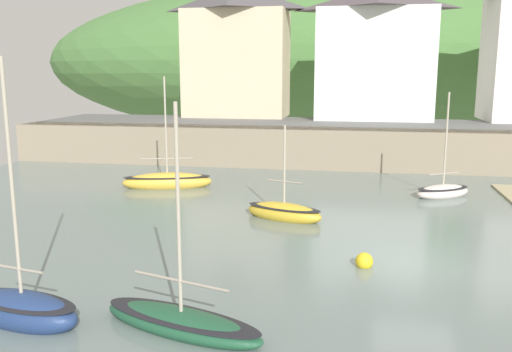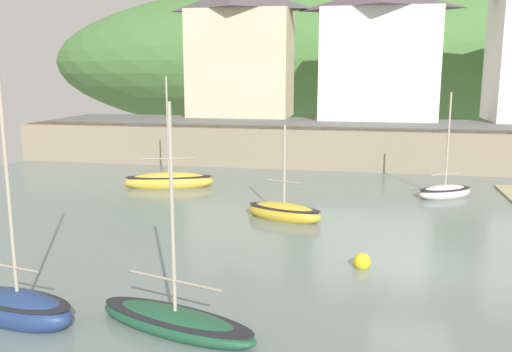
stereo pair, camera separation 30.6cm
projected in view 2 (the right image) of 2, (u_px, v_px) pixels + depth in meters
quay_seawall at (392, 146)px, 33.42m from camera, size 48.00×9.40×2.40m
hillside_backdrop at (360, 62)px, 69.17m from camera, size 80.00×44.00×19.80m
waterfront_building_left at (241, 51)px, 41.84m from camera, size 7.94×4.98×9.80m
waterfront_building_centre at (378, 53)px, 39.91m from camera, size 8.50×6.27×9.39m
sailboat_blue_trim at (169, 181)px, 28.26m from camera, size 4.71×2.50×5.84m
sailboat_far_left at (445, 192)px, 26.02m from camera, size 3.07×2.60×5.10m
motorboat_with_cabin at (19, 307)px, 13.16m from camera, size 3.30×1.83×6.44m
rowboat_small_beached at (284, 212)px, 22.19m from camera, size 3.44×2.13×4.00m
sailboat_nearest_shore at (175, 321)px, 12.68m from camera, size 4.39×2.35×5.41m
mooring_buoy at (362, 262)px, 16.77m from camera, size 0.54×0.54×0.54m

